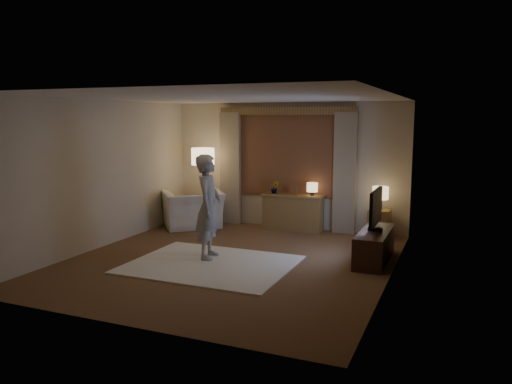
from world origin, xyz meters
The scene contains 13 objects.
room centered at (0.00, 0.50, 1.33)m, with size 5.04×5.54×2.64m.
rug centered at (-0.18, -0.33, 0.01)m, with size 2.50×2.00×0.02m, color #EEE6C8.
sideboard centered at (0.23, 2.50, 0.35)m, with size 1.20×0.40×0.70m, color brown.
picture_frame centered at (0.23, 2.50, 0.80)m, with size 0.16×0.02×0.20m, color brown.
plant centered at (-0.17, 2.50, 0.85)m, with size 0.17×0.13×0.30m, color #999999.
table_lamp_sideboard centered at (0.63, 2.50, 0.90)m, with size 0.22×0.22×0.30m.
floor_lamp centered at (-1.67, 2.19, 1.39)m, with size 0.48×0.48×1.66m.
armchair centered at (-1.80, 1.94, 0.38)m, with size 1.18×1.03×0.77m, color #F1E4C6.
side_table centered at (1.98, 2.45, 0.28)m, with size 0.40×0.40×0.56m, color brown.
table_lamp_side centered at (1.98, 2.45, 0.87)m, with size 0.30×0.30×0.44m.
tv_stand centered at (2.15, 0.86, 0.25)m, with size 0.45×1.40×0.50m, color black.
tv centered at (2.15, 0.86, 0.87)m, with size 0.23×0.92×0.67m.
person centered at (-0.37, -0.01, 0.86)m, with size 0.62×0.40×1.69m, color #9C9690.
Camera 1 is at (3.38, -7.05, 2.29)m, focal length 35.00 mm.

